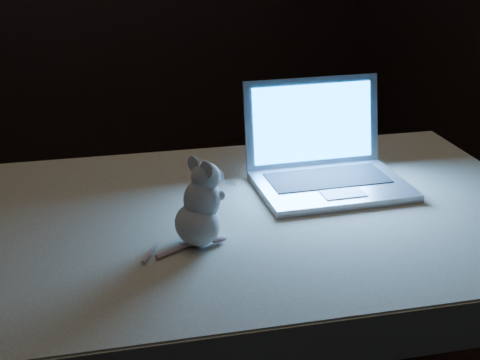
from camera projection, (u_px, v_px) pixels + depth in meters
table at (253, 338)px, 2.03m from camera, size 1.69×1.32×0.80m
tablecloth at (241, 238)px, 1.86m from camera, size 1.77×1.34×0.12m
laptop at (334, 142)px, 1.96m from camera, size 0.51×0.47×0.29m
plush_mouse at (197, 203)px, 1.66m from camera, size 0.17×0.17×0.22m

